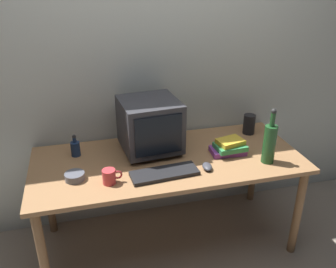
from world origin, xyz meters
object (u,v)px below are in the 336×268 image
Objects in this scene: keyboard at (164,173)px; mug at (110,176)px; cd_spindle at (75,176)px; bottle_short at (75,148)px; bottle_tall at (270,142)px; book_stack at (229,147)px; crt_monitor at (150,125)px; metal_canister at (249,124)px; computer_mouse at (207,167)px.

mug reaches higher than keyboard.
bottle_short is at bearing 87.24° from cd_spindle.
bottle_tall is (0.70, -0.01, 0.13)m from keyboard.
bottle_short reaches higher than book_stack.
keyboard is at bearing -162.22° from book_stack.
bottle_tall is 1.56× the size of book_stack.
crt_monitor reaches higher than mug.
keyboard is 0.71m from bottle_tall.
bottle_short reaches higher than metal_canister.
bottle_short is at bearing 161.91° from bottle_tall.
bottle_short is 1.29m from metal_canister.
bottle_tall reaches higher than crt_monitor.
cd_spindle is at bearing 156.02° from mug.
book_stack is at bearing 140.02° from bottle_tall.
computer_mouse is at bearing -4.56° from keyboard.
keyboard is 1.12× the size of bottle_tall.
bottle_tall is at bearing -4.24° from cd_spindle.
keyboard is 0.54m from cd_spindle.
keyboard is 0.34m from mug.
keyboard is 3.50× the size of cd_spindle.
bottle_short is (-0.80, 0.39, 0.04)m from computer_mouse.
book_stack is 0.85m from mug.
crt_monitor reaches higher than book_stack.
computer_mouse is at bearing 0.62° from mug.
metal_canister is at bearing 1.55° from bottle_short.
crt_monitor is 0.53m from bottle_short.
computer_mouse is 0.27× the size of bottle_tall.
bottle_tall is 0.44m from metal_canister.
crt_monitor is at bearing -173.71° from metal_canister.
mug is (0.19, -0.40, -0.01)m from bottle_short.
keyboard is at bearing -174.07° from computer_mouse.
keyboard is 0.52m from book_stack.
metal_canister is (0.27, 0.27, 0.03)m from book_stack.
computer_mouse is 0.62m from mug.
cd_spindle is at bearing -165.36° from metal_canister.
metal_canister is at bearing 6.29° from crt_monitor.
bottle_tall is at bearing -39.98° from book_stack.
crt_monitor reaches higher than bottle_short.
bottle_short is (-0.52, 0.39, 0.05)m from keyboard.
bottle_tall is at bearing -18.09° from bottle_short.
cd_spindle is 1.35m from metal_canister.
computer_mouse is at bearing 178.84° from bottle_tall.
bottle_tall reaches higher than keyboard.
cd_spindle is (-0.54, 0.08, 0.01)m from keyboard.
mug is (-1.03, 0.00, -0.10)m from bottle_tall.
book_stack is at bearing -135.96° from metal_canister.
metal_canister reaches higher than computer_mouse.
crt_monitor is 1.00× the size of keyboard.
bottle_tall is at bearing 4.90° from computer_mouse.
crt_monitor is 3.49× the size of cd_spindle.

